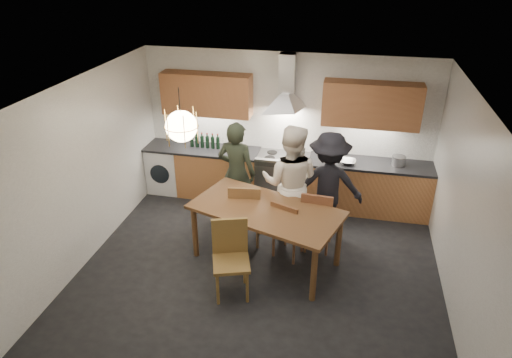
% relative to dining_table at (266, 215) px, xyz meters
% --- Properties ---
extents(ground, '(5.00, 5.00, 0.00)m').
position_rel_dining_table_xyz_m(ground, '(-0.04, -0.17, -0.77)').
color(ground, black).
rests_on(ground, ground).
extents(room_shell, '(5.02, 4.52, 2.61)m').
position_rel_dining_table_xyz_m(room_shell, '(-0.04, -0.17, 0.93)').
color(room_shell, white).
rests_on(room_shell, ground).
extents(counter_run, '(5.00, 0.62, 0.90)m').
position_rel_dining_table_xyz_m(counter_run, '(-0.02, 1.78, -0.32)').
color(counter_run, tan).
rests_on(counter_run, ground).
extents(range_stove, '(0.90, 0.60, 0.92)m').
position_rel_dining_table_xyz_m(range_stove, '(-0.04, 1.78, -0.33)').
color(range_stove, silver).
rests_on(range_stove, ground).
extents(wall_fixtures, '(4.30, 0.54, 1.10)m').
position_rel_dining_table_xyz_m(wall_fixtures, '(-0.04, 1.90, 1.10)').
color(wall_fixtures, '#BA7647').
rests_on(wall_fixtures, ground).
extents(pendant_lamp, '(0.43, 0.43, 0.70)m').
position_rel_dining_table_xyz_m(pendant_lamp, '(-1.04, -0.27, 1.33)').
color(pendant_lamp, black).
rests_on(pendant_lamp, ground).
extents(dining_table, '(2.29, 1.64, 0.87)m').
position_rel_dining_table_xyz_m(dining_table, '(0.00, 0.00, 0.00)').
color(dining_table, brown).
rests_on(dining_table, ground).
extents(chair_back_left, '(0.52, 0.52, 1.04)m').
position_rel_dining_table_xyz_m(chair_back_left, '(-0.38, 0.34, -0.18)').
color(chair_back_left, brown).
rests_on(chair_back_left, ground).
extents(chair_back_mid, '(0.55, 0.55, 0.94)m').
position_rel_dining_table_xyz_m(chair_back_mid, '(0.29, 0.13, -0.23)').
color(chair_back_mid, brown).
rests_on(chair_back_mid, ground).
extents(chair_back_right, '(0.48, 0.48, 1.01)m').
position_rel_dining_table_xyz_m(chair_back_right, '(0.68, 0.40, -0.20)').
color(chair_back_right, brown).
rests_on(chair_back_right, ground).
extents(chair_front, '(0.59, 0.59, 1.03)m').
position_rel_dining_table_xyz_m(chair_front, '(-0.32, -0.71, -0.18)').
color(chair_front, brown).
rests_on(chair_front, ground).
extents(person_left, '(0.68, 0.49, 1.73)m').
position_rel_dining_table_xyz_m(person_left, '(-0.68, 1.01, 0.09)').
color(person_left, black).
rests_on(person_left, ground).
extents(person_mid, '(0.94, 0.75, 1.85)m').
position_rel_dining_table_xyz_m(person_mid, '(0.23, 0.73, 0.15)').
color(person_mid, white).
rests_on(person_mid, ground).
extents(person_right, '(1.16, 0.74, 1.70)m').
position_rel_dining_table_xyz_m(person_right, '(0.78, 0.95, 0.08)').
color(person_right, black).
rests_on(person_right, ground).
extents(mixing_bowl, '(0.28, 0.28, 0.06)m').
position_rel_dining_table_xyz_m(mixing_bowl, '(1.05, 1.68, 0.16)').
color(mixing_bowl, silver).
rests_on(mixing_bowl, counter_run).
extents(stock_pot, '(0.28, 0.28, 0.15)m').
position_rel_dining_table_xyz_m(stock_pot, '(1.87, 1.79, 0.20)').
color(stock_pot, '#A7A8AB').
rests_on(stock_pot, counter_run).
extents(wine_bottles, '(0.55, 0.07, 0.27)m').
position_rel_dining_table_xyz_m(wine_bottles, '(-1.47, 1.83, 0.27)').
color(wine_bottles, black).
rests_on(wine_bottles, counter_run).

